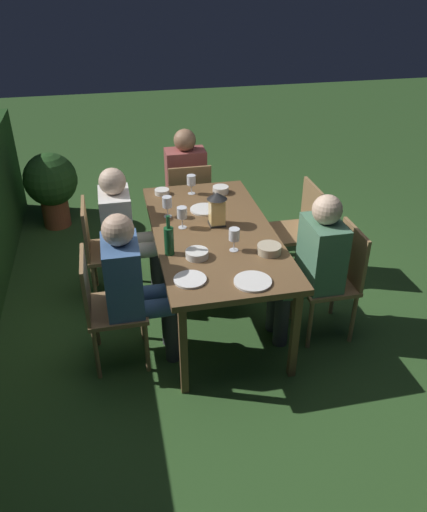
{
  "coord_description": "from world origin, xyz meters",
  "views": [
    {
      "loc": [
        -3.33,
        0.71,
        2.55
      ],
      "look_at": [
        0.0,
        0.0,
        0.53
      ],
      "focal_mm": 35.83,
      "sensor_mm": 36.0,
      "label": 1
    }
  ],
  "objects_px": {
    "dining_table": "(214,237)",
    "wine_glass_b": "(167,203)",
    "wine_glass_a": "(234,236)",
    "bowl_dip": "(269,249)",
    "person_in_rust": "(185,178)",
    "chair_side_right_b": "(103,247)",
    "plate_c": "(253,282)",
    "plate_a": "(190,279)",
    "bowl_olives": "(162,192)",
    "plate_b": "(204,209)",
    "person_in_green": "(313,262)",
    "person_in_cream": "(125,228)",
    "green_bottle_on_table": "(169,240)",
    "bowl_bread": "(221,189)",
    "chair_head_far": "(189,200)",
    "chair_side_right_a": "(106,304)",
    "wine_glass_d": "(182,214)",
    "chair_side_left_a": "(335,276)",
    "bowl_salad": "(197,254)",
    "potted_plant_by_hedge": "(51,184)",
    "chair_side_left_b": "(297,227)",
    "wine_glass_c": "(191,181)",
    "person_in_blue": "(133,282)",
    "lantern_centerpiece": "(217,207)"
  },
  "relations": [
    {
      "from": "wine_glass_c",
      "to": "chair_side_right_b",
      "type": "bearing_deg",
      "value": 110.53
    },
    {
      "from": "person_in_green",
      "to": "wine_glass_b",
      "type": "distance_m",
      "value": 1.21
    },
    {
      "from": "chair_side_right_a",
      "to": "person_in_blue",
      "type": "xyz_separation_m",
      "value": [
        0.0,
        -0.2,
        0.15
      ]
    },
    {
      "from": "bowl_dip",
      "to": "person_in_rust",
      "type": "bearing_deg",
      "value": 9.87
    },
    {
      "from": "chair_side_left_a",
      "to": "person_in_green",
      "type": "xyz_separation_m",
      "value": [
        0.0,
        0.2,
        0.15
      ]
    },
    {
      "from": "bowl_bread",
      "to": "bowl_dip",
      "type": "distance_m",
      "value": 1.09
    },
    {
      "from": "chair_side_right_a",
      "to": "person_in_blue",
      "type": "distance_m",
      "value": 0.25
    },
    {
      "from": "dining_table",
      "to": "wine_glass_b",
      "type": "xyz_separation_m",
      "value": [
        0.3,
        0.31,
        0.17
      ]
    },
    {
      "from": "plate_c",
      "to": "plate_a",
      "type": "bearing_deg",
      "value": 74.51
    },
    {
      "from": "person_in_green",
      "to": "wine_glass_d",
      "type": "bearing_deg",
      "value": 60.04
    },
    {
      "from": "chair_side_right_b",
      "to": "plate_a",
      "type": "height_order",
      "value": "chair_side_right_b"
    },
    {
      "from": "person_in_cream",
      "to": "bowl_dip",
      "type": "height_order",
      "value": "person_in_cream"
    },
    {
      "from": "wine_glass_b",
      "to": "bowl_olives",
      "type": "height_order",
      "value": "wine_glass_b"
    },
    {
      "from": "dining_table",
      "to": "chair_side_left_a",
      "type": "relative_size",
      "value": 2.08
    },
    {
      "from": "chair_side_left_b",
      "to": "person_in_green",
      "type": "bearing_deg",
      "value": 166.52
    },
    {
      "from": "dining_table",
      "to": "wine_glass_a",
      "type": "relative_size",
      "value": 10.73
    },
    {
      "from": "chair_head_far",
      "to": "person_in_green",
      "type": "height_order",
      "value": "person_in_green"
    },
    {
      "from": "bowl_olives",
      "to": "plate_c",
      "type": "bearing_deg",
      "value": -165.42
    },
    {
      "from": "person_in_rust",
      "to": "bowl_bread",
      "type": "bearing_deg",
      "value": -162.98
    },
    {
      "from": "dining_table",
      "to": "chair_side_right_b",
      "type": "relative_size",
      "value": 2.08
    },
    {
      "from": "chair_side_left_b",
      "to": "bowl_salad",
      "type": "bearing_deg",
      "value": 126.82
    },
    {
      "from": "chair_side_left_a",
      "to": "green_bottle_on_table",
      "type": "xyz_separation_m",
      "value": [
        0.13,
        1.21,
        0.38
      ]
    },
    {
      "from": "wine_glass_d",
      "to": "bowl_salad",
      "type": "relative_size",
      "value": 1.07
    },
    {
      "from": "chair_side_right_b",
      "to": "plate_c",
      "type": "bearing_deg",
      "value": -141.08
    },
    {
      "from": "person_in_cream",
      "to": "plate_a",
      "type": "distance_m",
      "value": 1.11
    },
    {
      "from": "chair_side_left_a",
      "to": "wine_glass_a",
      "type": "bearing_deg",
      "value": 83.83
    },
    {
      "from": "bowl_bread",
      "to": "wine_glass_d",
      "type": "bearing_deg",
      "value": 143.56
    },
    {
      "from": "chair_side_left_a",
      "to": "bowl_bread",
      "type": "relative_size",
      "value": 6.28
    },
    {
      "from": "plate_a",
      "to": "chair_side_right_a",
      "type": "bearing_deg",
      "value": 66.99
    },
    {
      "from": "person_in_rust",
      "to": "wine_glass_d",
      "type": "height_order",
      "value": "person_in_rust"
    },
    {
      "from": "person_in_cream",
      "to": "chair_side_right_a",
      "type": "bearing_deg",
      "value": 166.52
    },
    {
      "from": "potted_plant_by_hedge",
      "to": "chair_side_left_b",
      "type": "bearing_deg",
      "value": -124.16
    },
    {
      "from": "bowl_olives",
      "to": "bowl_dip",
      "type": "xyz_separation_m",
      "value": [
        -1.16,
        -0.6,
        0.01
      ]
    },
    {
      "from": "person_in_cream",
      "to": "bowl_bread",
      "type": "height_order",
      "value": "person_in_cream"
    },
    {
      "from": "person_in_green",
      "to": "chair_side_right_a",
      "type": "relative_size",
      "value": 1.32
    },
    {
      "from": "bowl_dip",
      "to": "dining_table",
      "type": "bearing_deg",
      "value": 36.67
    },
    {
      "from": "chair_side_right_a",
      "to": "lantern_centerpiece",
      "type": "height_order",
      "value": "lantern_centerpiece"
    },
    {
      "from": "plate_a",
      "to": "wine_glass_a",
      "type": "bearing_deg",
      "value": -49.29
    },
    {
      "from": "lantern_centerpiece",
      "to": "bowl_bread",
      "type": "height_order",
      "value": "lantern_centerpiece"
    },
    {
      "from": "chair_side_right_b",
      "to": "bowl_olives",
      "type": "height_order",
      "value": "chair_side_right_b"
    },
    {
      "from": "wine_glass_b",
      "to": "bowl_salad",
      "type": "distance_m",
      "value": 0.68
    },
    {
      "from": "chair_head_far",
      "to": "bowl_dip",
      "type": "bearing_deg",
      "value": -168.93
    },
    {
      "from": "dining_table",
      "to": "person_in_green",
      "type": "distance_m",
      "value": 0.76
    },
    {
      "from": "green_bottle_on_table",
      "to": "plate_a",
      "type": "bearing_deg",
      "value": -167.41
    },
    {
      "from": "wine_glass_b",
      "to": "chair_side_right_b",
      "type": "bearing_deg",
      "value": 78.94
    },
    {
      "from": "plate_b",
      "to": "plate_c",
      "type": "bearing_deg",
      "value": -175.07
    },
    {
      "from": "chair_side_right_a",
      "to": "wine_glass_c",
      "type": "relative_size",
      "value": 5.15
    },
    {
      "from": "green_bottle_on_table",
      "to": "wine_glass_a",
      "type": "relative_size",
      "value": 1.72
    },
    {
      "from": "green_bottle_on_table",
      "to": "plate_b",
      "type": "height_order",
      "value": "green_bottle_on_table"
    },
    {
      "from": "chair_head_far",
      "to": "wine_glass_b",
      "type": "bearing_deg",
      "value": 160.24
    }
  ]
}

